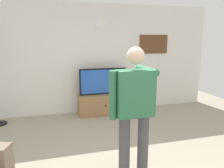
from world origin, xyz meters
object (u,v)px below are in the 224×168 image
Objects in this scene: tv_stand at (104,104)px; wall_clock at (100,23)px; framed_picture at (153,44)px; person_standing_nearer_lamp at (134,108)px; television at (103,81)px.

tv_stand is 4.79× the size of wall_clock.
framed_picture is 0.46× the size of person_standing_nearer_lamp.
wall_clock is 0.15× the size of person_standing_nearer_lamp.
framed_picture is at bearing 0.20° from wall_clock.
framed_picture is (1.44, 0.25, 0.89)m from television.
television is 1.45× the size of framed_picture.
tv_stand is 2.77m from person_standing_nearer_lamp.
person_standing_nearer_lamp is at bearing -119.58° from framed_picture.
framed_picture is at bearing 11.54° from tv_stand.
wall_clock is at bearing 90.00° from tv_stand.
person_standing_nearer_lamp is (-0.23, -2.65, 0.75)m from tv_stand.
wall_clock reaches higher than television.
framed_picture is 3.46m from person_standing_nearer_lamp.
tv_stand is 2.07m from framed_picture.
television is at bearing 85.14° from person_standing_nearer_lamp.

